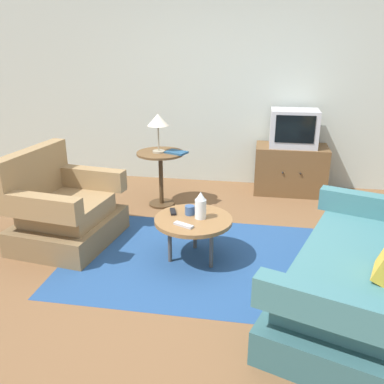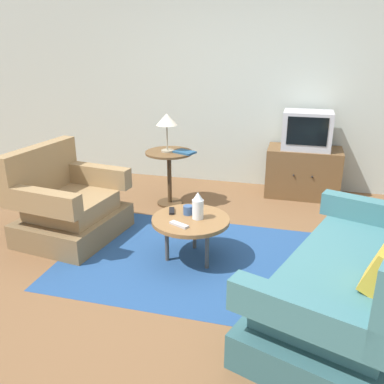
{
  "view_description": "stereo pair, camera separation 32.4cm",
  "coord_description": "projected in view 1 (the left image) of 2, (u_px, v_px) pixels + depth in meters",
  "views": [
    {
      "loc": [
        0.44,
        -3.16,
        1.86
      ],
      "look_at": [
        -0.15,
        0.31,
        0.55
      ],
      "focal_mm": 38.3,
      "sensor_mm": 36.0,
      "label": 1
    },
    {
      "loc": [
        0.76,
        -3.09,
        1.86
      ],
      "look_at": [
        -0.15,
        0.31,
        0.55
      ],
      "focal_mm": 38.3,
      "sensor_mm": 36.0,
      "label": 2
    }
  ],
  "objects": [
    {
      "name": "couch",
      "position": [
        363.0,
        275.0,
        2.9
      ],
      "size": [
        1.42,
        1.99,
        0.93
      ],
      "rotation": [
        0.0,
        0.0,
        1.23
      ],
      "color": "#325C60",
      "rests_on": "ground"
    },
    {
      "name": "tv_remote_dark",
      "position": [
        173.0,
        212.0,
        3.68
      ],
      "size": [
        0.09,
        0.15,
        0.02
      ],
      "rotation": [
        0.0,
        0.0,
        1.87
      ],
      "color": "black",
      "rests_on": "coffee_table"
    },
    {
      "name": "television",
      "position": [
        294.0,
        128.0,
        5.05
      ],
      "size": [
        0.58,
        0.42,
        0.46
      ],
      "color": "#B7B7BC",
      "rests_on": "tv_stand"
    },
    {
      "name": "area_rug",
      "position": [
        193.0,
        258.0,
        3.71
      ],
      "size": [
        2.28,
        1.67,
        0.0
      ],
      "primitive_type": "cube",
      "color": "navy",
      "rests_on": "ground"
    },
    {
      "name": "ground_plane",
      "position": [
        202.0,
        263.0,
        3.64
      ],
      "size": [
        16.0,
        16.0,
        0.0
      ],
      "primitive_type": "plane",
      "color": "brown"
    },
    {
      "name": "tv_remote_silver",
      "position": [
        184.0,
        225.0,
        3.41
      ],
      "size": [
        0.18,
        0.12,
        0.02
      ],
      "rotation": [
        0.0,
        0.0,
        2.7
      ],
      "color": "#B2B2B7",
      "rests_on": "coffee_table"
    },
    {
      "name": "back_wall",
      "position": [
        229.0,
        82.0,
        5.34
      ],
      "size": [
        9.0,
        0.12,
        2.7
      ],
      "primitive_type": "cube",
      "color": "#B2BCB2",
      "rests_on": "ground"
    },
    {
      "name": "table_lamp",
      "position": [
        158.0,
        122.0,
        4.58
      ],
      "size": [
        0.24,
        0.24,
        0.44
      ],
      "color": "#9E937A",
      "rests_on": "side_table"
    },
    {
      "name": "armchair",
      "position": [
        62.0,
        211.0,
        3.95
      ],
      "size": [
        0.94,
        1.06,
        0.9
      ],
      "rotation": [
        0.0,
        0.0,
        -1.7
      ],
      "color": "brown",
      "rests_on": "ground"
    },
    {
      "name": "tv_stand",
      "position": [
        290.0,
        169.0,
        5.25
      ],
      "size": [
        0.89,
        0.52,
        0.61
      ],
      "color": "brown",
      "rests_on": "ground"
    },
    {
      "name": "coffee_table",
      "position": [
        193.0,
        222.0,
        3.58
      ],
      "size": [
        0.68,
        0.68,
        0.4
      ],
      "color": "olive",
      "rests_on": "ground"
    },
    {
      "name": "side_table",
      "position": [
        161.0,
        167.0,
        4.77
      ],
      "size": [
        0.55,
        0.55,
        0.65
      ],
      "color": "brown",
      "rests_on": "ground"
    },
    {
      "name": "mug",
      "position": [
        190.0,
        210.0,
        3.63
      ],
      "size": [
        0.13,
        0.09,
        0.08
      ],
      "color": "#335184",
      "rests_on": "coffee_table"
    },
    {
      "name": "vase",
      "position": [
        201.0,
        206.0,
        3.53
      ],
      "size": [
        0.1,
        0.1,
        0.24
      ],
      "color": "white",
      "rests_on": "coffee_table"
    },
    {
      "name": "book",
      "position": [
        177.0,
        152.0,
        4.66
      ],
      "size": [
        0.27,
        0.23,
        0.02
      ],
      "rotation": [
        0.0,
        0.0,
        -0.4
      ],
      "color": "navy",
      "rests_on": "side_table"
    }
  ]
}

